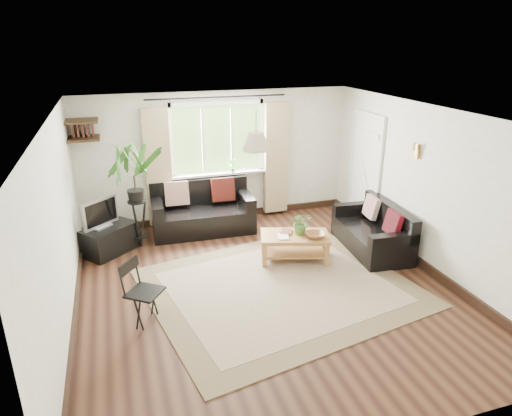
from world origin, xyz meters
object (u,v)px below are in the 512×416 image
object	(u,v)px
sofa_back	(202,209)
sofa_right	(372,229)
folding_chair	(145,293)
tv_stand	(110,239)
coffee_table	(294,247)
palm_stand	(136,197)

from	to	relation	value
sofa_back	sofa_right	xyz separation A→B (m)	(2.47, -1.59, -0.05)
sofa_back	folding_chair	bearing A→B (deg)	-113.16
sofa_right	tv_stand	size ratio (longest dim) A/B	1.83
tv_stand	sofa_back	bearing A→B (deg)	-25.65
tv_stand	sofa_right	bearing A→B (deg)	-56.41
sofa_back	tv_stand	size ratio (longest dim) A/B	2.11
folding_chair	tv_stand	bearing A→B (deg)	46.74
sofa_back	coffee_table	bearing A→B (deg)	-52.01
sofa_back	palm_stand	xyz separation A→B (m)	(-1.13, -0.34, 0.46)
coffee_table	folding_chair	xyz separation A→B (m)	(-2.35, -1.00, 0.19)
coffee_table	folding_chair	bearing A→B (deg)	-156.82
sofa_right	folding_chair	distance (m)	3.81
palm_stand	coffee_table	bearing A→B (deg)	-28.43
tv_stand	folding_chair	size ratio (longest dim) A/B	1.05
sofa_back	sofa_right	bearing A→B (deg)	-30.69
sofa_back	palm_stand	size ratio (longest dim) A/B	1.01
palm_stand	folding_chair	distance (m)	2.28
coffee_table	folding_chair	world-z (taller)	folding_chair
sofa_right	sofa_back	bearing A→B (deg)	-118.51
sofa_right	coffee_table	xyz separation A→B (m)	(-1.34, 0.02, -0.15)
coffee_table	tv_stand	xyz separation A→B (m)	(-2.74, 1.15, 0.01)
sofa_right	folding_chair	bearing A→B (deg)	-70.84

